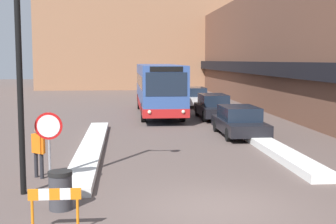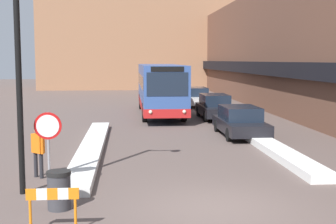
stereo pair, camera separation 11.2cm
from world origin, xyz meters
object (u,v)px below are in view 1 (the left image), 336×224
at_px(construction_barricade, 55,201).
at_px(street_lamp, 28,33).
at_px(stop_sign, 49,134).
at_px(trash_bin, 61,190).
at_px(parked_car_back, 194,97).
at_px(pedestrian, 38,147).
at_px(parked_car_middle, 213,107).
at_px(parked_car_front, 239,121).
at_px(city_bus, 159,87).

bearing_deg(construction_barricade, street_lamp, 108.93).
bearing_deg(stop_sign, trash_bin, -73.60).
height_order(parked_car_back, pedestrian, pedestrian).
bearing_deg(parked_car_middle, construction_barricade, -110.40).
bearing_deg(pedestrian, stop_sign, -25.50).
xyz_separation_m(parked_car_front, street_lamp, (-7.94, -9.08, 3.61)).
height_order(city_bus, stop_sign, city_bus).
relative_size(street_lamp, trash_bin, 7.42).
distance_m(parked_car_middle, street_lamp, 17.91).
relative_size(city_bus, parked_car_front, 2.60).
distance_m(stop_sign, trash_bin, 2.18).
xyz_separation_m(parked_car_front, pedestrian, (-8.09, -7.34, 0.24)).
relative_size(city_bus, trash_bin, 12.59).
relative_size(parked_car_front, street_lamp, 0.65).
bearing_deg(construction_barricade, trash_bin, 93.40).
bearing_deg(street_lamp, trash_bin, -57.25).
distance_m(parked_car_middle, parked_car_back, 7.96).
xyz_separation_m(parked_car_back, construction_barricade, (-6.92, -26.57, -0.07)).
relative_size(parked_car_front, stop_sign, 2.11).
height_order(parked_car_back, street_lamp, street_lamp).
bearing_deg(pedestrian, parked_car_middle, 102.54).
bearing_deg(city_bus, construction_barricade, -99.94).
relative_size(pedestrian, construction_barricade, 1.44).
bearing_deg(city_bus, parked_car_back, 59.30).
bearing_deg(construction_barricade, city_bus, 80.06).
bearing_deg(city_bus, parked_car_front, -70.59).
bearing_deg(parked_car_front, city_bus, 109.41).
bearing_deg(trash_bin, stop_sign, 106.40).
relative_size(city_bus, pedestrian, 7.56).
distance_m(stop_sign, street_lamp, 2.79).
relative_size(parked_car_middle, stop_sign, 2.12).
height_order(city_bus, parked_car_front, city_bus).
bearing_deg(parked_car_back, parked_car_front, -90.00).
relative_size(parked_car_front, trash_bin, 4.84).
relative_size(parked_car_back, street_lamp, 0.64).
xyz_separation_m(parked_car_middle, stop_sign, (-7.55, -15.28, 0.82)).
xyz_separation_m(street_lamp, trash_bin, (0.92, -1.44, -3.84)).
height_order(street_lamp, pedestrian, street_lamp).
relative_size(parked_car_middle, parked_car_back, 1.02).
xyz_separation_m(parked_car_back, stop_sign, (-7.55, -23.24, 0.84)).
bearing_deg(trash_bin, pedestrian, 108.76).
relative_size(stop_sign, construction_barricade, 1.98).
xyz_separation_m(parked_car_middle, pedestrian, (-8.09, -13.91, 0.19)).
relative_size(stop_sign, street_lamp, 0.31).
xyz_separation_m(trash_bin, construction_barricade, (0.09, -1.52, 0.19)).
distance_m(parked_car_back, trash_bin, 26.02).
bearing_deg(parked_car_middle, stop_sign, -116.28).
xyz_separation_m(city_bus, pedestrian, (-4.88, -16.46, -0.86)).
bearing_deg(parked_car_middle, parked_car_front, -90.00).
xyz_separation_m(parked_car_middle, street_lamp, (-7.94, -15.66, 3.56)).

